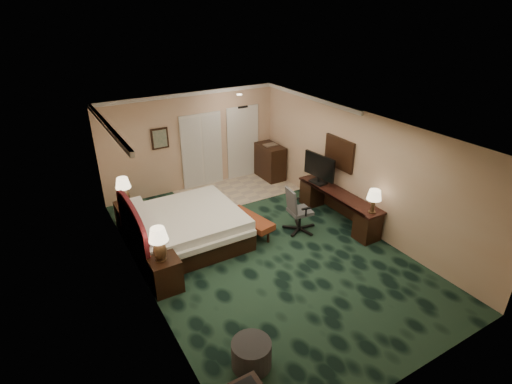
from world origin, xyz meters
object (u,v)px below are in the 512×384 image
nightstand_near (165,273)px  minibar (270,162)px  bed_bench (250,225)px  desk_chair (300,209)px  lamp_near (159,244)px  nightstand_far (129,216)px  lamp_far (124,191)px  bed (187,228)px  tv (319,169)px  desk (338,207)px  ottoman (251,354)px

nightstand_near → minibar: bearing=37.0°
bed_bench → desk_chair: (1.06, -0.46, 0.33)m
lamp_near → desk_chair: size_ratio=0.61×
nightstand_far → lamp_far: lamp_far is taller
bed → tv: 3.51m
desk → desk_chair: 1.09m
bed → desk: same height
minibar → nightstand_far: bearing=-169.5°
nightstand_near → ottoman: size_ratio=1.12×
lamp_far → desk: lamp_far is taller
nightstand_far → desk: desk is taller
nightstand_far → tv: (4.38, -1.45, 0.77)m
lamp_far → ottoman: bearing=-84.0°
desk → nightstand_near: bearing=-175.8°
lamp_far → bed: bearing=-53.7°
nightstand_far → lamp_near: bearing=-90.6°
tv → bed_bench: bearing=178.0°
nightstand_near → tv: tv is taller
lamp_far → desk_chair: lamp_far is taller
ottoman → tv: 5.21m
bed → lamp_far: (-0.96, 1.30, 0.59)m
bed_bench → tv: tv is taller
nightstand_far → minibar: (4.41, 0.82, 0.19)m
ottoman → desk: size_ratio=0.24×
ottoman → nightstand_far: bearing=96.1°
bed_bench → desk: desk is taller
nightstand_near → bed_bench: (2.30, 0.87, -0.12)m
nightstand_near → nightstand_far: nightstand_near is taller
nightstand_far → bed: bearing=-52.6°
nightstand_far → minibar: bearing=10.5°
nightstand_near → minibar: 5.51m
desk_chair → nightstand_far: bearing=155.4°
bed_bench → minibar: bearing=37.9°
desk → desk_chair: desk_chair is taller
bed → nightstand_far: size_ratio=3.57×
nightstand_near → desk_chair: 3.39m
nightstand_far → desk: bearing=-26.1°
lamp_far → tv: bearing=-18.9°
nightstand_near → bed_bench: bearing=20.7°
lamp_far → desk: size_ratio=0.26×
ottoman → desk_chair: (2.86, 2.73, 0.33)m
ottoman → desk: 4.74m
bed → lamp_near: bearing=-127.6°
minibar → lamp_far: bearing=-170.1°
bed → tv: tv is taller
nightstand_near → lamp_near: size_ratio=1.00×
desk → nightstand_far: bearing=153.9°
lamp_near → desk: 4.52m
tv → desk_chair: (-1.01, -0.64, -0.55)m
bed → lamp_near: 1.73m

